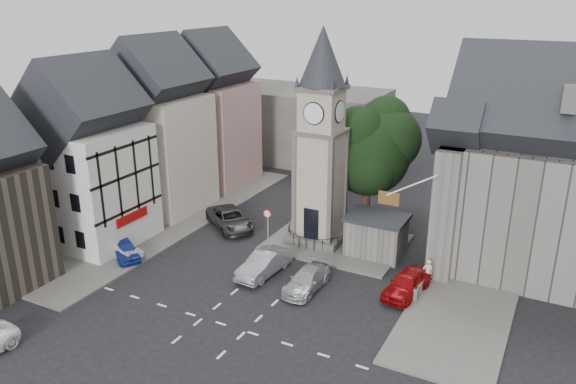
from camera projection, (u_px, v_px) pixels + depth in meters
The scene contains 23 objects.
ground at pixel (270, 284), 37.48m from camera, with size 120.00×120.00×0.00m, color black.
pavement_west at pixel (176, 219), 47.89m from camera, with size 6.00×30.00×0.14m, color #595651.
pavement_east at pixel (476, 272), 38.93m from camera, with size 6.00×26.00×0.14m, color #595651.
central_island at pixel (337, 242), 43.48m from camera, with size 10.00×8.00×0.16m, color #595651.
road_markings at pixel (224, 324), 32.88m from camera, with size 20.00×8.00×0.01m, color silver.
clock_tower at pixel (321, 139), 41.41m from camera, with size 4.86×4.86×16.25m.
stone_shelter at pixel (376, 235), 41.14m from camera, with size 4.30×3.30×3.08m.
town_tree at pixel (369, 142), 45.11m from camera, with size 7.20×7.20×10.80m.
warning_sign_post at pixel (267, 220), 42.72m from camera, with size 0.70×0.19×2.85m.
terrace_pink at pixel (211, 118), 55.34m from camera, with size 8.10×7.60×12.80m.
terrace_cream at pixel (158, 136), 48.66m from camera, with size 8.10×7.60×12.80m.
terrace_tudor at pixel (89, 164), 42.11m from camera, with size 8.10×7.60×12.00m.
backdrop_west at pixel (297, 124), 64.72m from camera, with size 20.00×10.00×8.00m, color #4C4944.
east_building at pixel (550, 183), 37.79m from camera, with size 14.40×11.40×12.60m.
east_boundary_wall at pixel (443, 248), 41.69m from camera, with size 0.40×16.00×0.90m, color #575550.
flagpole at pixel (411, 185), 34.98m from camera, with size 3.68×0.10×2.74m.
car_west_blue at pixel (124, 249), 40.90m from camera, with size 1.59×3.95×1.35m, color navy.
car_west_silver at pixel (122, 250), 40.95m from camera, with size 1.30×3.74×1.23m, color #95999C.
car_west_grey at pixel (230, 219), 46.11m from camera, with size 2.57×5.58×1.55m, color #2F2F32.
car_island_silver at pixel (264, 264), 38.50m from camera, with size 1.68×4.81×1.59m, color #999AA1.
car_island_east at pixel (307, 280), 36.59m from camera, with size 1.85×4.54×1.32m, color #AFB3B7.
car_east_red at pixel (407, 283), 35.94m from camera, with size 1.84×4.58×1.56m, color maroon.
pedestrian at pixel (428, 273), 36.94m from camera, with size 0.70×0.46×1.92m, color beige.
Camera 1 is at (16.40, -28.89, 18.44)m, focal length 35.00 mm.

